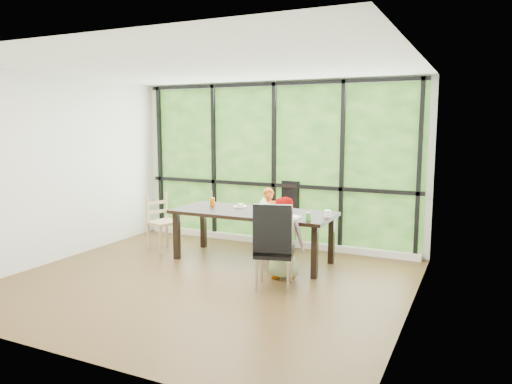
# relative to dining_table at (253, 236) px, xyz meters

# --- Properties ---
(ground) EXTENTS (5.00, 5.00, 0.00)m
(ground) POSITION_rel_dining_table_xyz_m (-0.14, -1.10, -0.38)
(ground) COLOR black
(ground) RESTS_ON ground
(back_wall) EXTENTS (5.00, 0.00, 5.00)m
(back_wall) POSITION_rel_dining_table_xyz_m (-0.14, 1.15, 0.98)
(back_wall) COLOR silver
(back_wall) RESTS_ON ground
(foliage_backdrop) EXTENTS (4.80, 0.02, 2.65)m
(foliage_backdrop) POSITION_rel_dining_table_xyz_m (-0.14, 1.13, 0.98)
(foliage_backdrop) COLOR #204817
(foliage_backdrop) RESTS_ON back_wall
(window_mullions) EXTENTS (4.80, 0.06, 2.65)m
(window_mullions) POSITION_rel_dining_table_xyz_m (-0.14, 1.09, 0.98)
(window_mullions) COLOR black
(window_mullions) RESTS_ON back_wall
(window_sill) EXTENTS (4.80, 0.12, 0.10)m
(window_sill) POSITION_rel_dining_table_xyz_m (-0.14, 1.05, -0.33)
(window_sill) COLOR silver
(window_sill) RESTS_ON ground
(dining_table) EXTENTS (2.43, 1.14, 0.75)m
(dining_table) POSITION_rel_dining_table_xyz_m (0.00, 0.00, 0.00)
(dining_table) COLOR black
(dining_table) RESTS_ON ground
(chair_window_leather) EXTENTS (0.56, 0.56, 1.08)m
(chair_window_leather) POSITION_rel_dining_table_xyz_m (0.03, 0.95, 0.17)
(chair_window_leather) COLOR black
(chair_window_leather) RESTS_ON ground
(chair_interior_leather) EXTENTS (0.57, 0.57, 1.08)m
(chair_interior_leather) POSITION_rel_dining_table_xyz_m (0.75, -0.95, 0.17)
(chair_interior_leather) COLOR black
(chair_interior_leather) RESTS_ON ground
(chair_end_beech) EXTENTS (0.51, 0.53, 0.90)m
(chair_end_beech) POSITION_rel_dining_table_xyz_m (-1.57, -0.04, 0.08)
(chair_end_beech) COLOR tan
(chair_end_beech) RESTS_ON ground
(child_toddler) EXTENTS (0.41, 0.31, 1.02)m
(child_toddler) POSITION_rel_dining_table_xyz_m (0.00, 0.58, 0.14)
(child_toddler) COLOR #D35A19
(child_toddler) RESTS_ON ground
(child_older) EXTENTS (0.58, 0.43, 1.08)m
(child_older) POSITION_rel_dining_table_xyz_m (0.70, -0.54, 0.17)
(child_older) COLOR gray
(child_older) RESTS_ON ground
(placemat) EXTENTS (0.41, 0.30, 0.01)m
(placemat) POSITION_rel_dining_table_xyz_m (0.61, -0.23, 0.38)
(placemat) COLOR tan
(placemat) RESTS_ON dining_table
(plate_far) EXTENTS (0.21, 0.21, 0.01)m
(plate_far) POSITION_rel_dining_table_xyz_m (-0.33, 0.24, 0.38)
(plate_far) COLOR white
(plate_far) RESTS_ON dining_table
(plate_near) EXTENTS (0.22, 0.22, 0.01)m
(plate_near) POSITION_rel_dining_table_xyz_m (0.67, -0.19, 0.38)
(plate_near) COLOR white
(plate_near) RESTS_ON dining_table
(orange_cup) EXTENTS (0.08, 0.08, 0.12)m
(orange_cup) POSITION_rel_dining_table_xyz_m (-0.78, 0.17, 0.44)
(orange_cup) COLOR #E35700
(orange_cup) RESTS_ON dining_table
(green_cup) EXTENTS (0.07, 0.07, 0.10)m
(green_cup) POSITION_rel_dining_table_xyz_m (0.96, -0.30, 0.43)
(green_cup) COLOR green
(green_cup) RESTS_ON dining_table
(white_mug) EXTENTS (0.10, 0.10, 0.10)m
(white_mug) POSITION_rel_dining_table_xyz_m (1.12, 0.02, 0.42)
(white_mug) COLOR white
(white_mug) RESTS_ON dining_table
(tissue_box) EXTENTS (0.16, 0.16, 0.14)m
(tissue_box) POSITION_rel_dining_table_xyz_m (0.22, -0.11, 0.44)
(tissue_box) COLOR tan
(tissue_box) RESTS_ON dining_table
(crepe_rolls_far) EXTENTS (0.10, 0.12, 0.04)m
(crepe_rolls_far) POSITION_rel_dining_table_xyz_m (-0.33, 0.24, 0.41)
(crepe_rolls_far) COLOR tan
(crepe_rolls_far) RESTS_ON plate_far
(crepe_rolls_near) EXTENTS (0.05, 0.12, 0.04)m
(crepe_rolls_near) POSITION_rel_dining_table_xyz_m (0.67, -0.19, 0.41)
(crepe_rolls_near) COLOR tan
(crepe_rolls_near) RESTS_ON plate_near
(straw_white) EXTENTS (0.01, 0.04, 0.20)m
(straw_white) POSITION_rel_dining_table_xyz_m (-0.78, 0.17, 0.54)
(straw_white) COLOR white
(straw_white) RESTS_ON orange_cup
(straw_pink) EXTENTS (0.01, 0.04, 0.20)m
(straw_pink) POSITION_rel_dining_table_xyz_m (0.96, -0.30, 0.52)
(straw_pink) COLOR pink
(straw_pink) RESTS_ON green_cup
(tissue) EXTENTS (0.12, 0.12, 0.11)m
(tissue) POSITION_rel_dining_table_xyz_m (0.22, -0.11, 0.57)
(tissue) COLOR white
(tissue) RESTS_ON tissue_box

